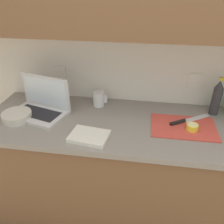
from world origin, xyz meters
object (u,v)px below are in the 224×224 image
object	(u,v)px
lemon_half_cut	(192,127)
bowl_white	(17,116)
cutting_board	(183,127)
knife	(183,121)
laptop	(41,105)
measuring_cup	(99,99)
bottle_water_clear	(217,98)

from	to	relation	value
lemon_half_cut	bowl_white	world-z (taller)	bowl_white
cutting_board	knife	size ratio (longest dim) A/B	1.46
lemon_half_cut	laptop	bearing A→B (deg)	176.12
measuring_cup	knife	bearing A→B (deg)	-14.46
lemon_half_cut	bottle_water_clear	xyz separation A→B (m)	(0.17, 0.23, 0.09)
cutting_board	bottle_water_clear	world-z (taller)	bottle_water_clear
laptop	bottle_water_clear	xyz separation A→B (m)	(1.16, 0.17, 0.06)
measuring_cup	bowl_white	size ratio (longest dim) A/B	0.57
laptop	bowl_white	distance (m)	0.17
laptop	cutting_board	xyz separation A→B (m)	(0.94, -0.04, -0.06)
bowl_white	bottle_water_clear	bearing A→B (deg)	12.16
knife	measuring_cup	bearing A→B (deg)	132.44
cutting_board	bowl_white	distance (m)	1.07
lemon_half_cut	measuring_cup	world-z (taller)	measuring_cup
knife	laptop	bearing A→B (deg)	147.61
laptop	bottle_water_clear	distance (m)	1.17
lemon_half_cut	measuring_cup	size ratio (longest dim) A/B	0.66
cutting_board	measuring_cup	distance (m)	0.61
laptop	cutting_board	distance (m)	0.94
bottle_water_clear	measuring_cup	world-z (taller)	bottle_water_clear
knife	lemon_half_cut	distance (m)	0.09
laptop	measuring_cup	size ratio (longest dim) A/B	3.95
cutting_board	bottle_water_clear	xyz separation A→B (m)	(0.22, 0.20, 0.12)
laptop	cutting_board	size ratio (longest dim) A/B	1.06
cutting_board	lemon_half_cut	size ratio (longest dim) A/B	5.63
lemon_half_cut	measuring_cup	bearing A→B (deg)	159.91
measuring_cup	lemon_half_cut	bearing A→B (deg)	-20.09
cutting_board	lemon_half_cut	world-z (taller)	lemon_half_cut
cutting_board	knife	bearing A→B (deg)	86.96
cutting_board	lemon_half_cut	bearing A→B (deg)	-33.05
cutting_board	knife	world-z (taller)	knife
laptop	lemon_half_cut	xyz separation A→B (m)	(0.99, -0.07, -0.03)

